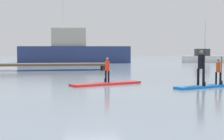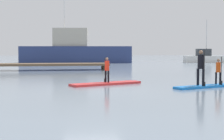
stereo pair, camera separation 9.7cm
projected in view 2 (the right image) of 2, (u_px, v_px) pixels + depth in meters
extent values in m
plane|color=gray|center=(93.00, 88.00, 14.22)|extent=(240.00, 240.00, 0.00)
cube|color=red|center=(105.00, 84.00, 15.66)|extent=(3.49, 2.03, 0.10)
cube|color=red|center=(136.00, 82.00, 16.63)|extent=(0.43, 0.59, 0.09)
cylinder|color=black|center=(106.00, 76.00, 15.79)|extent=(0.09, 0.09, 0.56)
cylinder|color=black|center=(108.00, 77.00, 15.59)|extent=(0.09, 0.09, 0.56)
cylinder|color=red|center=(107.00, 66.00, 15.66)|extent=(0.27, 0.27, 0.46)
sphere|color=#8C664C|center=(107.00, 59.00, 15.65)|extent=(0.13, 0.13, 0.13)
cylinder|color=black|center=(105.00, 70.00, 15.82)|extent=(0.03, 0.03, 1.17)
cube|color=black|center=(105.00, 80.00, 15.85)|extent=(0.08, 0.14, 0.18)
cube|color=blue|center=(204.00, 86.00, 14.39)|extent=(3.05, 1.57, 0.10)
cylinder|color=black|center=(198.00, 77.00, 14.39)|extent=(0.11, 0.11, 0.72)
cylinder|color=black|center=(203.00, 77.00, 14.12)|extent=(0.11, 0.11, 0.72)
cylinder|color=black|center=(201.00, 62.00, 14.22)|extent=(0.34, 0.34, 0.60)
sphere|color=#8C664C|center=(201.00, 52.00, 14.20)|extent=(0.17, 0.17, 0.17)
cylinder|color=black|center=(204.00, 68.00, 14.06)|extent=(0.03, 0.03, 1.52)
cube|color=black|center=(204.00, 84.00, 14.10)|extent=(0.08, 0.14, 0.18)
cylinder|color=black|center=(216.00, 78.00, 14.89)|extent=(0.08, 0.08, 0.54)
cylinder|color=black|center=(220.00, 79.00, 14.69)|extent=(0.08, 0.08, 0.54)
cylinder|color=#E54C14|center=(218.00, 67.00, 14.76)|extent=(0.25, 0.25, 0.45)
sphere|color=#8C664C|center=(218.00, 60.00, 14.75)|extent=(0.13, 0.13, 0.13)
cylinder|color=black|center=(221.00, 71.00, 14.63)|extent=(0.03, 0.03, 1.24)
cube|color=black|center=(221.00, 83.00, 14.66)|extent=(0.08, 0.14, 0.18)
cube|color=navy|center=(77.00, 55.00, 46.31)|extent=(15.52, 6.91, 2.25)
cube|color=#B2AD9E|center=(71.00, 38.00, 46.16)|extent=(5.15, 4.49, 2.45)
cube|color=silver|center=(206.00, 59.00, 46.90)|extent=(6.40, 2.69, 0.94)
cube|color=#33383D|center=(204.00, 52.00, 46.84)|extent=(2.10, 1.47, 0.98)
cylinder|color=silver|center=(207.00, 34.00, 46.70)|extent=(0.12, 0.12, 4.06)
cube|color=brown|center=(44.00, 64.00, 27.61)|extent=(10.70, 2.32, 0.18)
cylinder|color=#473828|center=(106.00, 67.00, 27.68)|extent=(0.28, 0.28, 0.57)
cylinder|color=#473828|center=(103.00, 66.00, 29.37)|extent=(0.28, 0.28, 0.57)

